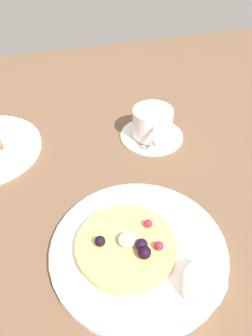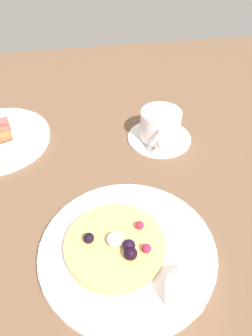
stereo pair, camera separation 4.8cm
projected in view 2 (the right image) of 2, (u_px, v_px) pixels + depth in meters
The scene contains 6 objects.
ground_plane at pixel (112, 179), 61.98cm from camera, with size 158.21×125.00×3.00cm, color brown.
pancake_plate at pixel (126, 250), 47.93cm from camera, with size 26.70×26.70×1.09cm, color white.
pancake_with_berries at pixel (116, 245), 46.98cm from camera, with size 14.99×14.99×3.26cm.
syrup_ramekin at pixel (186, 292), 40.94cm from camera, with size 5.63×5.63×2.89cm.
coffee_saucer at pixel (159, 137), 68.87cm from camera, with size 13.65×13.65×0.78cm, color white.
coffee_cup at pixel (160, 124), 66.39cm from camera, with size 8.47×11.38×5.98cm.
Camera 2 is at (-4.76, -43.93, 42.11)cm, focal length 33.95 mm.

